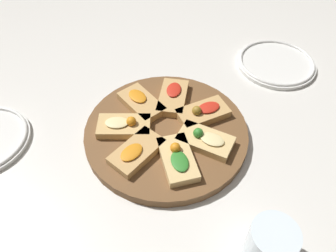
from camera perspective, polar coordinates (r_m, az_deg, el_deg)
name	(u,v)px	position (r m, az deg, el deg)	size (l,w,h in m)	color
ground_plane	(168,135)	(0.74, 0.00, -1.62)	(3.00, 3.00, 0.00)	silver
serving_board	(168,132)	(0.73, 0.00, -1.06)	(0.36, 0.36, 0.02)	brown
focaccia_slice_0	(143,103)	(0.77, -4.41, 4.08)	(0.12, 0.13, 0.03)	tan
focaccia_slice_1	(126,125)	(0.72, -7.35, 0.12)	(0.12, 0.06, 0.04)	tan
focaccia_slice_2	(139,152)	(0.67, -5.15, -4.47)	(0.12, 0.13, 0.03)	tan
focaccia_slice_3	(180,158)	(0.66, 2.03, -5.67)	(0.09, 0.13, 0.04)	#DBB775
focaccia_slice_4	(207,140)	(0.69, 6.84, -2.43)	(0.13, 0.11, 0.04)	#DBB775
focaccia_slice_5	(205,113)	(0.75, 6.42, 2.34)	(0.13, 0.10, 0.04)	tan
focaccia_slice_6	(175,97)	(0.78, 1.17, 5.09)	(0.08, 0.12, 0.03)	tan
plate_right	(278,63)	(0.97, 18.57, 10.38)	(0.21, 0.21, 0.02)	white
water_glass	(273,244)	(0.59, 17.76, -19.05)	(0.08, 0.08, 0.09)	silver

